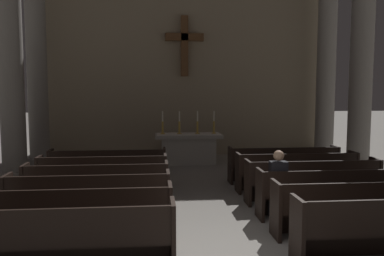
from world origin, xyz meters
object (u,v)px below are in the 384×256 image
object	(u,v)px
pew_left_row_1	(65,239)
pew_left_row_5	(103,176)
candlestick_outer_right	(214,126)
lone_worshipper	(277,182)
column_left_fourth	(37,67)
altar	(188,148)
candlestick_outer_left	(163,127)
candlestick_inner_left	(179,126)
column_right_third	(361,64)
pew_right_row_3	(333,193)
pew_right_row_5	(297,172)
candlestick_inner_right	(197,126)
pew_left_row_4	(97,186)
pew_left_row_3	(89,199)
column_left_third	(11,61)
pew_left_row_6	(108,167)
pew_right_row_2	(359,208)
pew_right_row_6	(283,164)
column_right_fourth	(326,68)
pew_right_row_4	(313,181)

from	to	relation	value
pew_left_row_1	pew_left_row_5	xyz separation A→B (m)	(0.00, 3.91, 0.00)
candlestick_outer_right	lone_worshipper	size ratio (longest dim) A/B	0.57
column_left_fourth	altar	xyz separation A→B (m)	(5.00, -0.75, -2.69)
candlestick_outer_left	candlestick_inner_left	size ratio (longest dim) A/B	1.00
column_right_third	pew_right_row_3	bearing A→B (deg)	-123.30
pew_right_row_3	pew_right_row_5	bearing A→B (deg)	90.00
candlestick_outer_left	candlestick_inner_right	distance (m)	1.15
pew_left_row_1	pew_left_row_4	size ratio (longest dim) A/B	1.00
pew_right_row_5	pew_left_row_3	bearing A→B (deg)	-156.97
column_left_third	candlestick_inner_right	xyz separation A→B (m)	(5.30, 1.66, -1.97)
pew_left_row_6	column_right_third	xyz separation A→B (m)	(7.30, 1.18, 2.75)
pew_left_row_4	pew_right_row_2	size ratio (longest dim) A/B	1.00
candlestick_outer_right	pew_left_row_4	bearing A→B (deg)	-123.33
pew_left_row_6	column_left_fourth	bearing A→B (deg)	126.97
pew_left_row_6	candlestick_inner_left	world-z (taller)	candlestick_inner_left
pew_right_row_6	candlestick_inner_right	distance (m)	3.55
pew_left_row_5	column_left_third	bearing A→B (deg)	141.42
candlestick_outer_left	column_left_third	bearing A→B (deg)	-158.20
pew_left_row_5	column_right_fourth	distance (m)	9.03
pew_left_row_5	pew_right_row_6	distance (m)	4.70
column_right_third	column_right_fourth	bearing A→B (deg)	90.00
pew_right_row_4	column_left_third	distance (m)	8.40
pew_left_row_1	pew_left_row_5	bearing A→B (deg)	90.00
candlestick_inner_left	candlestick_outer_right	size ratio (longest dim) A/B	1.00
pew_right_row_2	altar	world-z (taller)	altar
candlestick_inner_right	altar	bearing A→B (deg)	180.00
column_right_third	candlestick_inner_left	distance (m)	5.89
column_left_fourth	altar	size ratio (longest dim) A/B	3.01
pew_right_row_4	column_left_third	xyz separation A→B (m)	(-7.30, 3.13, 2.75)
candlestick_outer_left	candlestick_outer_right	distance (m)	1.70
column_left_fourth	altar	distance (m)	5.72
pew_left_row_4	pew_right_row_3	bearing A→B (deg)	-12.00
altar	candlestick_inner_right	bearing A→B (deg)	0.00
pew_left_row_3	column_left_third	size ratio (longest dim) A/B	0.44
pew_left_row_3	altar	world-z (taller)	altar
pew_right_row_4	candlestick_outer_right	size ratio (longest dim) A/B	3.91
pew_left_row_5	pew_right_row_4	world-z (taller)	same
pew_left_row_3	altar	bearing A→B (deg)	68.26
candlestick_outer_right	candlestick_inner_left	bearing A→B (deg)	180.00
pew_right_row_4	lone_worshipper	world-z (taller)	lone_worshipper
column_left_fourth	candlestick_outer_left	bearing A→B (deg)	-10.26
candlestick_inner_left	lone_worshipper	bearing A→B (deg)	-75.36
pew_right_row_2	column_left_fourth	size ratio (longest dim) A/B	0.44
pew_left_row_6	altar	distance (m)	3.65
pew_left_row_3	pew_right_row_6	size ratio (longest dim) A/B	1.00
pew_right_row_2	lone_worshipper	bearing A→B (deg)	137.38
pew_right_row_6	candlestick_outer_right	size ratio (longest dim) A/B	3.91
candlestick_inner_left	pew_left_row_6	bearing A→B (deg)	-125.20
pew_left_row_6	candlestick_outer_left	world-z (taller)	candlestick_outer_left
altar	column_left_fourth	bearing A→B (deg)	171.46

